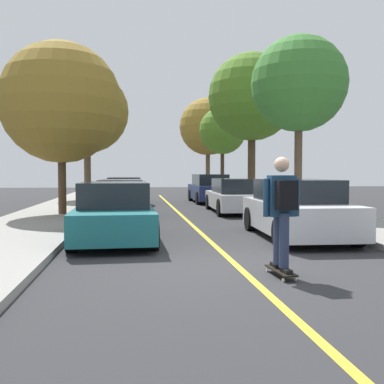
# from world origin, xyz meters

# --- Properties ---
(ground) EXTENTS (80.00, 80.00, 0.00)m
(ground) POSITION_xyz_m (0.00, 0.00, 0.00)
(ground) COLOR #2D2D30
(center_line) EXTENTS (0.12, 39.20, 0.01)m
(center_line) POSITION_xyz_m (0.00, 4.00, 0.00)
(center_line) COLOR gold
(center_line) RESTS_ON ground
(parked_car_left_nearest) EXTENTS (1.92, 4.07, 1.37)m
(parked_car_left_nearest) POSITION_xyz_m (-2.20, 3.20, 0.66)
(parked_car_left_nearest) COLOR #196066
(parked_car_left_nearest) RESTS_ON ground
(parked_car_left_near) EXTENTS (1.85, 4.70, 1.33)m
(parked_car_left_near) POSITION_xyz_m (-2.20, 9.05, 0.67)
(parked_car_left_near) COLOR black
(parked_car_left_near) RESTS_ON ground
(parked_car_left_far) EXTENTS (1.96, 4.18, 1.34)m
(parked_car_left_far) POSITION_xyz_m (-2.20, 15.52, 0.67)
(parked_car_left_far) COLOR #196066
(parked_car_left_far) RESTS_ON ground
(parked_car_right_nearest) EXTENTS (2.03, 4.35, 1.43)m
(parked_car_right_nearest) POSITION_xyz_m (2.20, 3.17, 0.69)
(parked_car_right_nearest) COLOR #B7B7BC
(parked_car_right_nearest) RESTS_ON ground
(parked_car_right_near) EXTENTS (1.94, 4.66, 1.35)m
(parked_car_right_near) POSITION_xyz_m (2.20, 10.02, 0.65)
(parked_car_right_near) COLOR #B7B7BC
(parked_car_right_near) RESTS_ON ground
(parked_car_right_far) EXTENTS (1.84, 4.37, 1.49)m
(parked_car_right_far) POSITION_xyz_m (2.20, 15.87, 0.73)
(parked_car_right_far) COLOR navy
(parked_car_right_far) RESTS_ON ground
(street_tree_left_nearest) EXTENTS (4.21, 4.21, 5.99)m
(street_tree_left_nearest) POSITION_xyz_m (-4.25, 8.86, 4.02)
(street_tree_left_nearest) COLOR #4C3823
(street_tree_left_nearest) RESTS_ON sidewalk_left
(street_tree_left_near) EXTENTS (4.48, 4.48, 6.98)m
(street_tree_left_near) POSITION_xyz_m (-4.25, 17.55, 4.86)
(street_tree_left_near) COLOR brown
(street_tree_left_near) RESTS_ON sidewalk_left
(street_tree_right_nearest) EXTENTS (3.49, 3.49, 6.43)m
(street_tree_right_nearest) POSITION_xyz_m (4.25, 8.50, 4.81)
(street_tree_right_nearest) COLOR brown
(street_tree_right_nearest) RESTS_ON sidewalk_right
(street_tree_right_near) EXTENTS (4.47, 4.47, 7.53)m
(street_tree_right_near) POSITION_xyz_m (4.25, 15.06, 5.42)
(street_tree_right_near) COLOR #4C3823
(street_tree_right_near) RESTS_ON sidewalk_right
(street_tree_right_far) EXTENTS (3.19, 3.19, 5.87)m
(street_tree_right_far) POSITION_xyz_m (4.25, 22.68, 4.40)
(street_tree_right_far) COLOR #3D2D1E
(street_tree_right_far) RESTS_ON sidewalk_right
(street_tree_right_farthest) EXTENTS (4.63, 4.63, 7.48)m
(street_tree_right_farthest) POSITION_xyz_m (4.25, 28.70, 5.28)
(street_tree_right_farthest) COLOR brown
(street_tree_right_farthest) RESTS_ON sidewalk_right
(skateboard) EXTENTS (0.26, 0.85, 0.10)m
(skateboard) POSITION_xyz_m (0.49, -0.70, 0.09)
(skateboard) COLOR black
(skateboard) RESTS_ON ground
(skateboarder) EXTENTS (0.58, 0.70, 1.73)m
(skateboarder) POSITION_xyz_m (0.49, -0.73, 1.09)
(skateboarder) COLOR black
(skateboarder) RESTS_ON skateboard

